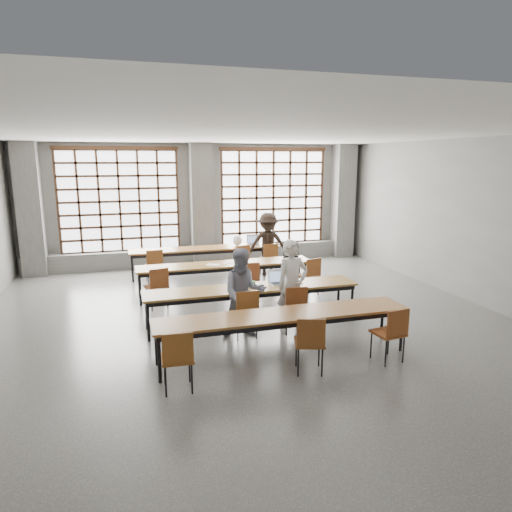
{
  "coord_description": "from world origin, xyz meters",
  "views": [
    {
      "loc": [
        -2.19,
        -7.83,
        3.05
      ],
      "look_at": [
        0.23,
        0.4,
        1.23
      ],
      "focal_mm": 32.0,
      "sensor_mm": 36.0,
      "label": 1
    }
  ],
  "objects_px": {
    "mouse": "(300,282)",
    "chair_mid_left": "(157,284)",
    "chair_front_right": "(294,304)",
    "desk_row_c": "(252,290)",
    "desk_row_d": "(284,317)",
    "green_box": "(249,284)",
    "chair_front_left": "(246,309)",
    "chair_back_mid": "(241,258)",
    "student_back": "(268,244)",
    "chair_mid_right": "(310,272)",
    "chair_near_right": "(392,329)",
    "desk_row_a": "(205,250)",
    "laptop_front": "(278,280)",
    "chair_mid_centre": "(250,277)",
    "laptop_back": "(253,242)",
    "chair_near_mid": "(310,339)",
    "backpack": "(291,250)",
    "chair_near_left": "(178,355)",
    "plastic_bag": "(237,240)",
    "chair_back_left": "(154,263)",
    "chair_back_right": "(269,256)",
    "red_pouch": "(177,355)",
    "phone": "(263,287)",
    "desk_row_b": "(226,266)",
    "student_male": "(292,286)",
    "student_female": "(244,293)"
  },
  "relations": [
    {
      "from": "chair_mid_right",
      "to": "green_box",
      "type": "bearing_deg",
      "value": -143.59
    },
    {
      "from": "mouse",
      "to": "chair_mid_left",
      "type": "bearing_deg",
      "value": 150.7
    },
    {
      "from": "desk_row_c",
      "to": "laptop_back",
      "type": "xyz_separation_m",
      "value": [
        1.21,
        4.15,
        0.13
      ]
    },
    {
      "from": "chair_near_right",
      "to": "student_back",
      "type": "bearing_deg",
      "value": 91.22
    },
    {
      "from": "chair_back_mid",
      "to": "mouse",
      "type": "height_order",
      "value": "chair_back_mid"
    },
    {
      "from": "chair_front_left",
      "to": "laptop_back",
      "type": "xyz_separation_m",
      "value": [
        1.51,
        4.78,
        0.25
      ]
    },
    {
      "from": "chair_front_left",
      "to": "chair_near_right",
      "type": "bearing_deg",
      "value": -39.85
    },
    {
      "from": "red_pouch",
      "to": "desk_row_c",
      "type": "bearing_deg",
      "value": 52.09
    },
    {
      "from": "chair_back_left",
      "to": "chair_front_left",
      "type": "relative_size",
      "value": 1.0
    },
    {
      "from": "chair_near_left",
      "to": "backpack",
      "type": "relative_size",
      "value": 2.2
    },
    {
      "from": "green_box",
      "to": "chair_front_left",
      "type": "bearing_deg",
      "value": -109.21
    },
    {
      "from": "chair_back_left",
      "to": "laptop_front",
      "type": "height_order",
      "value": "laptop_front"
    },
    {
      "from": "backpack",
      "to": "student_female",
      "type": "bearing_deg",
      "value": -121.33
    },
    {
      "from": "chair_near_left",
      "to": "plastic_bag",
      "type": "bearing_deg",
      "value": 69.14
    },
    {
      "from": "chair_front_left",
      "to": "student_back",
      "type": "height_order",
      "value": "student_back"
    },
    {
      "from": "desk_row_b",
      "to": "student_male",
      "type": "distance_m",
      "value": 2.64
    },
    {
      "from": "chair_near_mid",
      "to": "mouse",
      "type": "bearing_deg",
      "value": 71.72
    },
    {
      "from": "chair_front_left",
      "to": "chair_near_left",
      "type": "bearing_deg",
      "value": -130.88
    },
    {
      "from": "chair_back_left",
      "to": "chair_back_right",
      "type": "xyz_separation_m",
      "value": [
        2.99,
        -0.0,
        0.0
      ]
    },
    {
      "from": "desk_row_a",
      "to": "backpack",
      "type": "distance_m",
      "value": 2.6
    },
    {
      "from": "chair_back_mid",
      "to": "student_back",
      "type": "bearing_deg",
      "value": 9.21
    },
    {
      "from": "desk_row_d",
      "to": "mouse",
      "type": "bearing_deg",
      "value": 59.89
    },
    {
      "from": "student_male",
      "to": "student_back",
      "type": "distance_m",
      "value": 4.13
    },
    {
      "from": "chair_mid_right",
      "to": "laptop_back",
      "type": "height_order",
      "value": "laptop_back"
    },
    {
      "from": "chair_mid_left",
      "to": "green_box",
      "type": "height_order",
      "value": "chair_mid_left"
    },
    {
      "from": "laptop_front",
      "to": "mouse",
      "type": "xyz_separation_m",
      "value": [
        0.4,
        -0.13,
        -0.04
      ]
    },
    {
      "from": "chair_back_left",
      "to": "chair_mid_right",
      "type": "bearing_deg",
      "value": -30.91
    },
    {
      "from": "desk_row_a",
      "to": "student_male",
      "type": "bearing_deg",
      "value": -80.59
    },
    {
      "from": "chair_front_right",
      "to": "desk_row_b",
      "type": "bearing_deg",
      "value": 103.48
    },
    {
      "from": "desk_row_d",
      "to": "green_box",
      "type": "height_order",
      "value": "green_box"
    },
    {
      "from": "student_male",
      "to": "phone",
      "type": "bearing_deg",
      "value": 126.87
    },
    {
      "from": "chair_mid_centre",
      "to": "chair_back_mid",
      "type": "bearing_deg",
      "value": 80.81
    },
    {
      "from": "phone",
      "to": "desk_row_b",
      "type": "bearing_deg",
      "value": 96.02
    },
    {
      "from": "chair_back_right",
      "to": "laptop_back",
      "type": "height_order",
      "value": "laptop_back"
    },
    {
      "from": "chair_back_mid",
      "to": "student_back",
      "type": "relative_size",
      "value": 0.53
    },
    {
      "from": "desk_row_a",
      "to": "laptop_front",
      "type": "distance_m",
      "value": 4.0
    },
    {
      "from": "chair_back_right",
      "to": "laptop_back",
      "type": "relative_size",
      "value": 2.09
    },
    {
      "from": "desk_row_d",
      "to": "laptop_back",
      "type": "xyz_separation_m",
      "value": [
        1.15,
        5.71,
        0.13
      ]
    },
    {
      "from": "mouse",
      "to": "phone",
      "type": "distance_m",
      "value": 0.77
    },
    {
      "from": "chair_back_left",
      "to": "chair_near_mid",
      "type": "xyz_separation_m",
      "value": [
        1.78,
        -5.6,
        0.0
      ]
    },
    {
      "from": "desk_row_c",
      "to": "desk_row_d",
      "type": "height_order",
      "value": "same"
    },
    {
      "from": "chair_front_right",
      "to": "student_male",
      "type": "relative_size",
      "value": 0.53
    },
    {
      "from": "chair_back_left",
      "to": "chair_back_right",
      "type": "distance_m",
      "value": 2.99
    },
    {
      "from": "chair_front_left",
      "to": "chair_near_mid",
      "type": "xyz_separation_m",
      "value": [
        0.53,
        -1.56,
        0.0
      ]
    },
    {
      "from": "chair_near_right",
      "to": "red_pouch",
      "type": "xyz_separation_m",
      "value": [
        -3.21,
        0.08,
        -0.04
      ]
    },
    {
      "from": "chair_front_right",
      "to": "mouse",
      "type": "xyz_separation_m",
      "value": [
        0.35,
        0.61,
        0.21
      ]
    },
    {
      "from": "chair_mid_centre",
      "to": "chair_near_mid",
      "type": "xyz_separation_m",
      "value": [
        -0.11,
        -3.61,
        0.0
      ]
    },
    {
      "from": "chair_mid_left",
      "to": "chair_mid_centre",
      "type": "relative_size",
      "value": 1.0
    },
    {
      "from": "chair_mid_right",
      "to": "chair_near_right",
      "type": "xyz_separation_m",
      "value": [
        -0.2,
        -3.61,
        0.0
      ]
    },
    {
      "from": "desk_row_d",
      "to": "chair_mid_left",
      "type": "height_order",
      "value": "chair_mid_left"
    }
  ]
}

